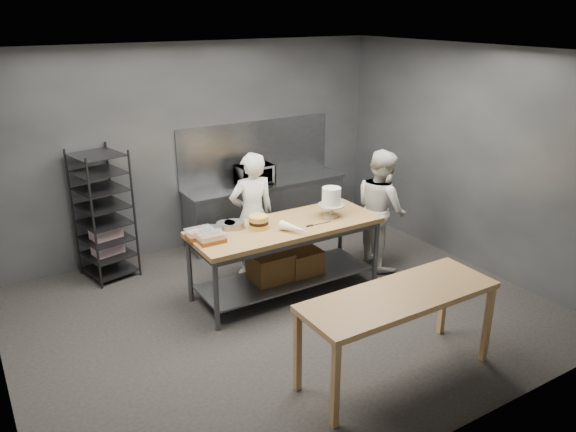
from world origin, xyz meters
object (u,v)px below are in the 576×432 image
(chef_right, at_px, (381,209))
(microwave, at_px, (254,175))
(speed_rack, at_px, (104,216))
(chef_behind, at_px, (252,215))
(work_table, at_px, (285,250))
(layer_cake, at_px, (259,222))
(near_counter, at_px, (399,302))
(frosted_cake_stand, at_px, (331,199))

(chef_right, height_order, microwave, chef_right)
(speed_rack, bearing_deg, chef_behind, -30.11)
(work_table, bearing_deg, speed_rack, 137.27)
(chef_behind, distance_m, microwave, 1.24)
(speed_rack, relative_size, layer_cake, 7.41)
(work_table, relative_size, layer_cake, 10.16)
(microwave, bearing_deg, chef_right, -58.56)
(work_table, xyz_separation_m, near_counter, (0.02, -2.05, 0.24))
(work_table, height_order, chef_right, chef_right)
(microwave, xyz_separation_m, layer_cake, (-0.84, -1.68, -0.05))
(microwave, relative_size, frosted_cake_stand, 1.43)
(near_counter, bearing_deg, frosted_cake_stand, 72.55)
(near_counter, bearing_deg, speed_rack, 116.13)
(chef_behind, bearing_deg, layer_cake, 74.99)
(chef_right, xyz_separation_m, microwave, (-1.05, 1.72, 0.22))
(speed_rack, height_order, microwave, speed_rack)
(chef_right, height_order, frosted_cake_stand, chef_right)
(near_counter, bearing_deg, work_table, 90.69)
(frosted_cake_stand, bearing_deg, chef_behind, 136.37)
(near_counter, xyz_separation_m, speed_rack, (-1.82, 3.71, 0.04))
(chef_behind, bearing_deg, microwave, -114.14)
(layer_cake, bearing_deg, work_table, -10.10)
(speed_rack, xyz_separation_m, chef_right, (3.35, -1.64, -0.03))
(near_counter, relative_size, frosted_cake_stand, 5.26)
(chef_right, bearing_deg, layer_cake, 99.35)
(speed_rack, distance_m, chef_behind, 1.95)
(layer_cake, bearing_deg, microwave, 63.35)
(chef_right, relative_size, frosted_cake_stand, 4.37)
(microwave, relative_size, layer_cake, 2.29)
(speed_rack, distance_m, layer_cake, 2.17)
(chef_behind, xyz_separation_m, microwave, (0.61, 1.06, 0.20))
(chef_right, distance_m, frosted_cake_stand, 0.96)
(microwave, bearing_deg, near_counter, -97.20)
(near_counter, distance_m, layer_cake, 2.15)
(chef_right, distance_m, microwave, 2.02)
(microwave, bearing_deg, work_table, -106.14)
(microwave, bearing_deg, frosted_cake_stand, -85.14)
(chef_behind, distance_m, layer_cake, 0.68)
(near_counter, bearing_deg, layer_cake, 99.77)
(chef_behind, relative_size, microwave, 3.14)
(frosted_cake_stand, bearing_deg, work_table, 175.94)
(chef_behind, bearing_deg, speed_rack, -24.40)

